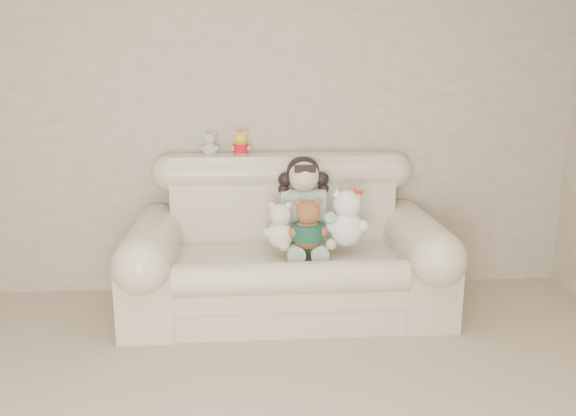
{
  "coord_description": "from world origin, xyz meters",
  "views": [
    {
      "loc": [
        -0.16,
        -1.75,
        1.63
      ],
      "look_at": [
        0.12,
        1.9,
        0.75
      ],
      "focal_mm": 37.02,
      "sensor_mm": 36.0,
      "label": 1
    }
  ],
  "objects_px": {
    "cream_teddy": "(280,221)",
    "seated_child": "(304,203)",
    "sofa": "(287,239)",
    "brown_teddy": "(308,219)",
    "white_cat": "(347,212)"
  },
  "relations": [
    {
      "from": "cream_teddy",
      "to": "seated_child",
      "type": "bearing_deg",
      "value": 59.01
    },
    {
      "from": "sofa",
      "to": "brown_teddy",
      "type": "height_order",
      "value": "sofa"
    },
    {
      "from": "sofa",
      "to": "cream_teddy",
      "type": "xyz_separation_m",
      "value": [
        -0.05,
        -0.13,
        0.16
      ]
    },
    {
      "from": "sofa",
      "to": "white_cat",
      "type": "height_order",
      "value": "sofa"
    },
    {
      "from": "sofa",
      "to": "brown_teddy",
      "type": "bearing_deg",
      "value": -54.75
    },
    {
      "from": "white_cat",
      "to": "sofa",
      "type": "bearing_deg",
      "value": 161.12
    },
    {
      "from": "sofa",
      "to": "brown_teddy",
      "type": "relative_size",
      "value": 5.46
    },
    {
      "from": "brown_teddy",
      "to": "white_cat",
      "type": "height_order",
      "value": "white_cat"
    },
    {
      "from": "seated_child",
      "to": "white_cat",
      "type": "height_order",
      "value": "seated_child"
    },
    {
      "from": "seated_child",
      "to": "brown_teddy",
      "type": "distance_m",
      "value": 0.25
    },
    {
      "from": "cream_teddy",
      "to": "white_cat",
      "type": "bearing_deg",
      "value": 10.82
    },
    {
      "from": "seated_child",
      "to": "cream_teddy",
      "type": "relative_size",
      "value": 1.82
    },
    {
      "from": "white_cat",
      "to": "cream_teddy",
      "type": "xyz_separation_m",
      "value": [
        -0.43,
        -0.02,
        -0.05
      ]
    },
    {
      "from": "white_cat",
      "to": "cream_teddy",
      "type": "height_order",
      "value": "white_cat"
    },
    {
      "from": "seated_child",
      "to": "cream_teddy",
      "type": "distance_m",
      "value": 0.28
    }
  ]
}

